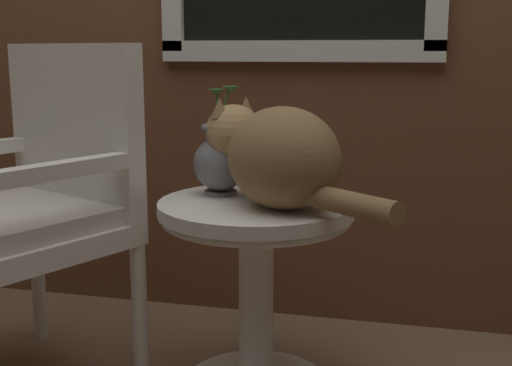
% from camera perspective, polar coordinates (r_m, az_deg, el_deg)
% --- Properties ---
extents(wicker_side_table, '(0.52, 0.52, 0.55)m').
position_cam_1_polar(wicker_side_table, '(1.83, 0.00, -6.75)').
color(wicker_side_table, silver).
rests_on(wicker_side_table, ground_plane).
extents(wicker_chair, '(0.70, 0.69, 0.96)m').
position_cam_1_polar(wicker_chair, '(1.97, -18.44, -1.23)').
color(wicker_chair, silver).
rests_on(wicker_chair, ground_plane).
extents(cat, '(0.54, 0.44, 0.27)m').
position_cam_1_polar(cat, '(1.70, 1.83, 2.38)').
color(cat, olive).
rests_on(cat, wicker_side_table).
extents(pewter_vase_with_ivy, '(0.15, 0.15, 0.30)m').
position_cam_1_polar(pewter_vase_with_ivy, '(1.86, -3.03, 2.02)').
color(pewter_vase_with_ivy, slate).
rests_on(pewter_vase_with_ivy, wicker_side_table).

